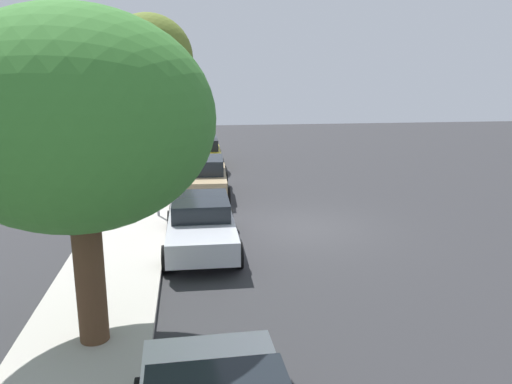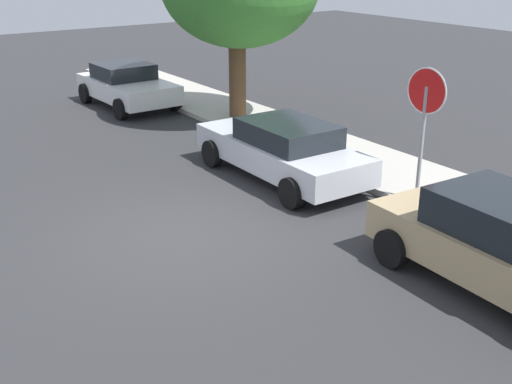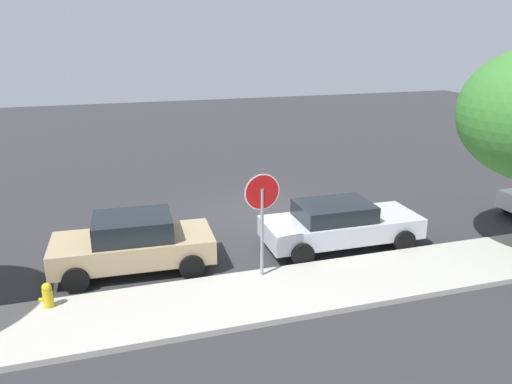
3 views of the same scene
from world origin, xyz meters
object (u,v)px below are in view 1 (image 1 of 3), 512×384
Objects in this scene: parked_car_silver at (201,223)px; parked_car_tan at (203,177)px; parked_car_yellow at (201,152)px; stop_sign at (156,161)px; fire_hydrant at (164,177)px; street_tree_mid_block at (149,58)px; street_tree_near_corner at (77,121)px.

parked_car_tan is (5.75, -0.23, 0.06)m from parked_car_silver.
parked_car_yellow is at bearing -0.67° from parked_car_tan.
parked_car_silver is at bearing 177.71° from parked_car_tan.
stop_sign reaches higher than parked_car_yellow.
parked_car_tan reaches higher than fire_hydrant.
parked_car_silver is 7.85m from fire_hydrant.
street_tree_mid_block is at bearing 59.64° from parked_car_yellow.
stop_sign is 0.69× the size of parked_car_yellow.
parked_car_silver is 0.61× the size of street_tree_mid_block.
fire_hydrant is at bearing 0.54° from stop_sign.
street_tree_mid_block is at bearing 7.93° from fire_hydrant.
parked_car_tan is 6.02m from parked_car_yellow.
street_tree_mid_block is (7.43, 2.34, 4.55)m from parked_car_tan.
parked_car_yellow is 4.38m from fire_hydrant.
parked_car_yellow is 5.33m from street_tree_mid_block.
parked_car_tan is 5.78× the size of fire_hydrant.
parked_car_yellow is (11.76, -0.30, 0.06)m from parked_car_silver.
street_tree_near_corner is 12.93m from fire_hydrant.
stop_sign is 3.86× the size of fire_hydrant.
street_tree_mid_block reaches higher than parked_car_silver.
street_tree_near_corner is (-16.46, 2.31, 3.15)m from parked_car_yellow.
street_tree_mid_block is (1.41, 2.41, 4.54)m from parked_car_yellow.
parked_car_tan is at bearing -162.52° from street_tree_mid_block.
stop_sign is at bearing 152.88° from parked_car_tan.
street_tree_near_corner is at bearing 172.02° from parked_car_yellow.
fire_hydrant is (-5.45, -0.76, -4.94)m from street_tree_mid_block.
stop_sign is 0.48× the size of street_tree_near_corner.
street_tree_mid_block is 10.43× the size of fire_hydrant.
stop_sign is at bearing -175.58° from street_tree_mid_block.
fire_hydrant is at bearing -3.04° from street_tree_near_corner.
parked_car_yellow is (6.01, -0.07, 0.00)m from parked_car_tan.
parked_car_silver reaches higher than fire_hydrant.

